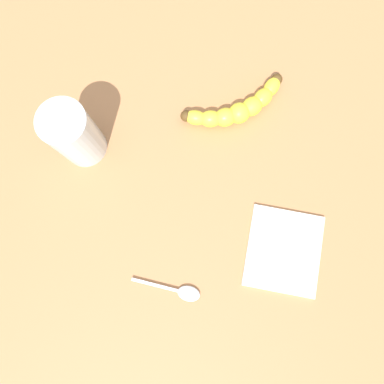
# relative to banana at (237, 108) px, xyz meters

# --- Properties ---
(wooden_tabletop) EXTENTS (1.20, 1.20, 0.03)m
(wooden_tabletop) POSITION_rel_banana_xyz_m (-0.02, -0.09, -0.03)
(wooden_tabletop) COLOR #AF7548
(wooden_tabletop) RESTS_ON ground
(banana) EXTENTS (0.10, 0.17, 0.04)m
(banana) POSITION_rel_banana_xyz_m (0.00, 0.00, 0.00)
(banana) COLOR yellow
(banana) RESTS_ON wooden_tabletop
(smoothie_glass) EXTENTS (0.07, 0.07, 0.12)m
(smoothie_glass) POSITION_rel_banana_xyz_m (-0.16, -0.22, 0.04)
(smoothie_glass) COLOR silver
(smoothie_glass) RESTS_ON wooden_tabletop
(teaspoon) EXTENTS (0.11, 0.06, 0.01)m
(teaspoon) POSITION_rel_banana_xyz_m (0.13, -0.29, -0.01)
(teaspoon) COLOR silver
(teaspoon) RESTS_ON wooden_tabletop
(folded_napkin) EXTENTS (0.17, 0.17, 0.01)m
(folded_napkin) POSITION_rel_banana_xyz_m (0.21, -0.13, -0.01)
(folded_napkin) COLOR white
(folded_napkin) RESTS_ON wooden_tabletop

